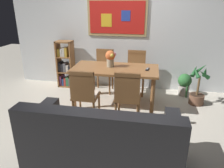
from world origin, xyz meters
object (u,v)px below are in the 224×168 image
Objects in this scene: leather_couch at (102,142)px; potted_ivy at (184,84)px; dining_chair_far_left at (104,67)px; dining_chair_far_right at (136,69)px; dining_chair_near_left at (84,92)px; bookshelf at (66,66)px; dining_chair_near_right at (128,94)px; flower_vase at (111,57)px; dining_table at (115,73)px; potted_palm at (198,90)px; tv_remote at (147,69)px.

leather_couch reaches higher than potted_ivy.
dining_chair_far_right is (0.70, -0.00, 0.00)m from dining_chair_far_left.
bookshelf is at bearing 121.37° from dining_chair_near_left.
dining_chair_near_right is 0.93m from flower_vase.
dining_table is 1.72× the size of dining_chair_far_right.
dining_chair_near_right and dining_chair_far_left have the same top height.
dining_chair_near_right is at bearing -42.35° from bookshelf.
potted_ivy is (1.23, 2.37, -0.06)m from leather_couch.
dining_chair_near_left reaches higher than leather_couch.
leather_couch is at bearing -100.73° from dining_chair_near_right.
leather_couch is at bearing -117.42° from potted_ivy.
dining_chair_near_left is 1.78m from bookshelf.
dining_chair_far_right is at bearing 89.34° from dining_chair_near_right.
potted_palm is at bearing 11.79° from dining_table.
dining_chair_far_right reaches higher than leather_couch.
tv_remote is at bearing 68.46° from dining_chair_near_right.
bookshelf is 3.51× the size of flower_vase.
leather_couch is at bearing -105.34° from tv_remote.
potted_palm is (1.92, -0.37, -0.25)m from dining_chair_far_left.
potted_palm is at bearing 18.81° from tv_remote.
potted_ivy is (1.73, 0.02, -0.28)m from dining_chair_far_left.
dining_table is 1.96× the size of potted_palm.
dining_table is 1.51m from bookshelf.
bookshelf reaches higher than dining_chair_far_left.
leather_couch is at bearing -78.01° from dining_chair_far_left.
potted_ivy is at bearing 40.18° from dining_chair_near_left.
dining_table is at bearing -31.14° from bookshelf.
dining_chair_far_right reaches higher than potted_ivy.
potted_palm is at bearing 54.26° from leather_couch.
dining_chair_far_left is at bearing 101.99° from leather_couch.
dining_chair_near_right is 1.77m from potted_ivy.
flower_vase is (-0.23, 1.71, 0.60)m from leather_couch.
dining_chair_near_right and dining_chair_far_right have the same top height.
dining_chair_far_right is 0.86× the size of bookshelf.
bookshelf is at bearing 149.01° from flower_vase.
leather_couch is 1.76m from tv_remote.
leather_couch is 1.83m from flower_vase.
dining_chair_near_right is 1.38m from dining_chair_far_right.
dining_chair_near_left is 1.06m from leather_couch.
tv_remote is at bearing -5.68° from flower_vase.
dining_chair_far_right is 5.64× the size of tv_remote.
dining_chair_far_left is (-0.36, 0.70, -0.10)m from dining_table.
bookshelf is at bearing 120.38° from leather_couch.
dining_chair_near_left is at bearing -150.98° from potted_palm.
potted_ivy is at bearing 62.58° from leather_couch.
leather_couch reaches higher than potted_palm.
dining_chair_far_left is 0.51× the size of leather_couch.
dining_chair_near_right is 0.76m from tv_remote.
bookshelf is 6.58× the size of tv_remote.
dining_chair_near_left is at bearing -58.63° from bookshelf.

